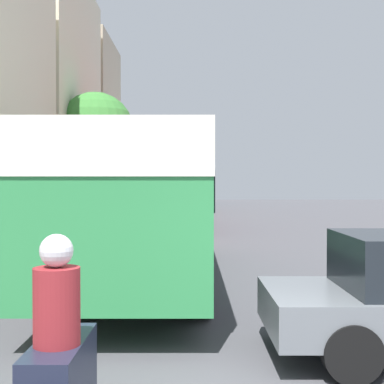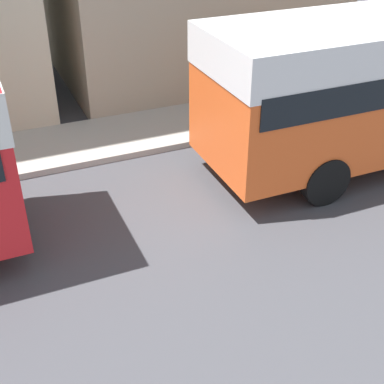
{
  "view_description": "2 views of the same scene",
  "coord_description": "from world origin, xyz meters",
  "views": [
    {
      "loc": [
        -0.89,
        -3.96,
        2.13
      ],
      "look_at": [
        -0.87,
        25.22,
        1.57
      ],
      "focal_mm": 50.0,
      "sensor_mm": 36.0,
      "label": 1
    },
    {
      "loc": [
        6.42,
        25.36,
        5.76
      ],
      "look_at": [
        -0.86,
        28.5,
        0.86
      ],
      "focal_mm": 50.0,
      "sensor_mm": 36.0,
      "label": 2
    }
  ],
  "objects": []
}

